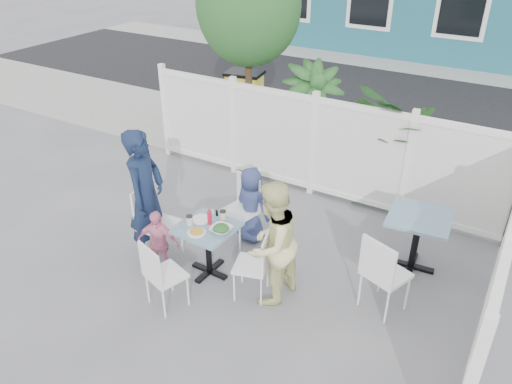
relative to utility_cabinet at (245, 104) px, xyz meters
The scene contains 29 objects.
ground 4.57m from the utility_cabinet, 62.02° to the right, with size 80.00×80.00×0.00m, color slate.
near_sidewalk 2.21m from the utility_cabinet, ahead, with size 24.00×2.60×0.01m, color gray.
street 4.14m from the utility_cabinet, 58.74° to the left, with size 24.00×5.00×0.01m, color black.
far_sidewalk 6.96m from the utility_cabinet, 72.15° to the left, with size 24.00×1.60×0.01m, color gray.
fence_back 2.75m from the utility_cabinet, 35.72° to the right, with size 5.86×0.08×1.60m.
fence_right 6.15m from the utility_cabinet, 33.56° to the right, with size 0.08×3.66×1.60m.
tree 2.18m from the utility_cabinet, 53.14° to the right, with size 1.80×1.62×3.59m.
utility_cabinet is the anchor object (origin of this frame).
potted_shrub_a 2.07m from the utility_cabinet, 26.15° to the right, with size 1.04×1.04×1.86m, color #204F26.
potted_shrub_b 3.52m from the utility_cabinet, 16.56° to the right, with size 1.63×1.41×1.81m, color #204F26.
main_table 4.56m from the utility_cabinet, 63.96° to the right, with size 0.68×0.68×0.69m.
spare_table 4.96m from the utility_cabinet, 33.03° to the right, with size 0.79×0.79×0.77m.
chair_left 4.30m from the utility_cabinet, 73.99° to the right, with size 0.46×0.48×1.00m.
chair_right 4.97m from the utility_cabinet, 56.66° to the right, with size 0.47×0.48×0.86m.
chair_back 3.78m from the utility_cabinet, 58.66° to the right, with size 0.50×0.49×0.93m.
chair_near 5.24m from the utility_cabinet, 68.67° to the right, with size 0.49×0.48×0.87m.
chair_spare 5.46m from the utility_cabinet, 42.39° to the right, with size 0.57×0.56×0.98m.
man 4.33m from the utility_cabinet, 74.75° to the right, with size 0.65×0.43×1.78m, color #131F3B.
woman 5.01m from the utility_cabinet, 54.88° to the right, with size 0.73×0.57×1.51m, color #D1CE47.
boy 3.79m from the utility_cabinet, 57.01° to the right, with size 0.53×0.34×1.08m, color navy.
toddler 4.65m from the utility_cabinet, 71.48° to the right, with size 0.53×0.22×0.90m, color pink.
plate_main 4.71m from the utility_cabinet, 65.18° to the right, with size 0.22×0.22×0.01m, color white.
plate_side 4.42m from the utility_cabinet, 65.23° to the right, with size 0.23×0.23×0.02m, color white.
salad_bowl 4.66m from the utility_cabinet, 61.72° to the right, with size 0.25×0.25×0.06m, color white.
coffee_cup_a 4.55m from the utility_cabinet, 66.63° to the right, with size 0.08×0.08×0.12m, color beige.
coffee_cup_b 4.41m from the utility_cabinet, 61.75° to the right, with size 0.08×0.08×0.12m, color beige.
ketchup_bottle 4.50m from the utility_cabinet, 63.69° to the right, with size 0.05×0.05×0.17m, color red.
salt_shaker 4.27m from the utility_cabinet, 63.64° to the right, with size 0.03×0.03×0.06m, color white.
pepper_shaker 4.31m from the utility_cabinet, 62.88° to the right, with size 0.03×0.03×0.07m, color black.
Camera 1 is at (2.90, -4.07, 4.00)m, focal length 35.00 mm.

